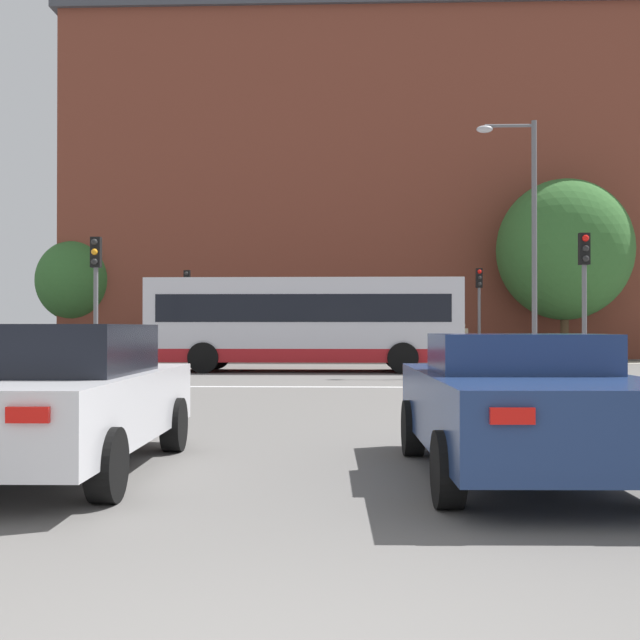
{
  "coord_description": "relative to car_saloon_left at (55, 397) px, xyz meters",
  "views": [
    {
      "loc": [
        0.45,
        -3.02,
        1.48
      ],
      "look_at": [
        -0.43,
        21.94,
        1.71
      ],
      "focal_mm": 45.0,
      "sensor_mm": 36.0,
      "label": 1
    }
  ],
  "objects": [
    {
      "name": "pedestrian_waiting",
      "position": [
        7.75,
        25.36,
        0.21
      ],
      "size": [
        0.45,
        0.35,
        1.68
      ],
      "rotation": [
        0.0,
        0.0,
        3.52
      ],
      "color": "brown",
      "rests_on": "ground_plane"
    },
    {
      "name": "bus_crossing_lead",
      "position": [
        1.53,
        18.9,
        0.89
      ],
      "size": [
        10.39,
        2.77,
        3.1
      ],
      "rotation": [
        0.0,
        0.0,
        1.57
      ],
      "color": "silver",
      "rests_on": "ground_plane"
    },
    {
      "name": "traffic_light_far_left",
      "position": [
        -3.77,
        25.27,
        1.85
      ],
      "size": [
        0.26,
        0.31,
        3.88
      ],
      "color": "slate",
      "rests_on": "ground_plane"
    },
    {
      "name": "tree_by_building",
      "position": [
        -10.25,
        30.38,
        2.97
      ],
      "size": [
        3.78,
        3.78,
        5.74
      ],
      "color": "#4C3823",
      "rests_on": "ground_plane"
    },
    {
      "name": "stop_line_strip",
      "position": [
        2.54,
        11.8,
        -0.77
      ],
      "size": [
        9.52,
        0.3,
        0.01
      ],
      "primitive_type": "cube",
      "color": "silver",
      "rests_on": "ground_plane"
    },
    {
      "name": "far_pavement",
      "position": [
        2.54,
        25.68,
        -0.77
      ],
      "size": [
        70.57,
        2.5,
        0.01
      ],
      "primitive_type": "cube",
      "color": "gray",
      "rests_on": "ground_plane"
    },
    {
      "name": "traffic_light_near_right",
      "position": [
        8.94,
        12.28,
        1.84
      ],
      "size": [
        0.26,
        0.31,
        3.86
      ],
      "color": "slate",
      "rests_on": "ground_plane"
    },
    {
      "name": "street_lamp_junction",
      "position": [
        8.44,
        16.72,
        3.94
      ],
      "size": [
        1.84,
        0.36,
        7.85
      ],
      "color": "slate",
      "rests_on": "ground_plane"
    },
    {
      "name": "pedestrian_walking_east",
      "position": [
        7.12,
        24.96,
        0.23
      ],
      "size": [
        0.42,
        0.45,
        1.71
      ],
      "rotation": [
        0.0,
        0.0,
        4.03
      ],
      "color": "brown",
      "rests_on": "ground_plane"
    },
    {
      "name": "tree_kerbside",
      "position": [
        12.58,
        27.75,
        4.15
      ],
      "size": [
        5.95,
        5.95,
        8.06
      ],
      "color": "#4C3823",
      "rests_on": "ground_plane"
    },
    {
      "name": "car_saloon_left",
      "position": [
        0.0,
        0.0,
        0.0
      ],
      "size": [
        2.14,
        4.6,
        1.51
      ],
      "rotation": [
        0.0,
        0.0,
        0.02
      ],
      "color": "silver",
      "rests_on": "ground_plane"
    },
    {
      "name": "traffic_light_far_right",
      "position": [
        8.39,
        25.05,
        1.87
      ],
      "size": [
        0.26,
        0.31,
        3.91
      ],
      "color": "slate",
      "rests_on": "ground_plane"
    },
    {
      "name": "traffic_light_near_left",
      "position": [
        -3.61,
        12.63,
        1.83
      ],
      "size": [
        0.26,
        0.31,
        3.85
      ],
      "color": "slate",
      "rests_on": "ground_plane"
    },
    {
      "name": "brick_civic_building",
      "position": [
        6.2,
        35.89,
        8.4
      ],
      "size": [
        35.18,
        12.86,
        24.09
      ],
      "color": "brown",
      "rests_on": "ground_plane"
    },
    {
      "name": "car_roadster_right",
      "position": [
        4.71,
        -0.11,
        -0.05
      ],
      "size": [
        2.17,
        4.44,
        1.42
      ],
      "rotation": [
        0.0,
        0.0,
        0.03
      ],
      "color": "navy",
      "rests_on": "ground_plane"
    }
  ]
}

